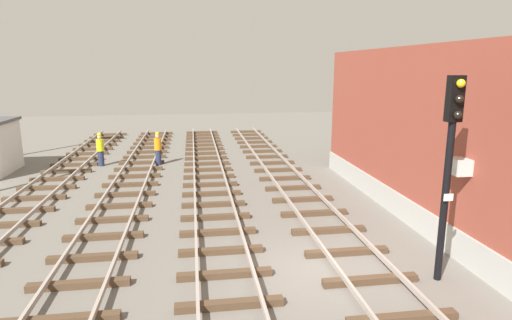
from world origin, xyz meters
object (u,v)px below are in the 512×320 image
(signal_mast, at_px, (450,156))
(track_worker_foreground, at_px, (158,149))
(track_worker_distant, at_px, (100,149))
(brick_building, at_px, (487,138))

(signal_mast, height_order, track_worker_foreground, signal_mast)
(signal_mast, xyz_separation_m, track_worker_distant, (-11.30, 14.84, -2.36))
(signal_mast, height_order, track_worker_distant, signal_mast)
(brick_building, xyz_separation_m, track_worker_distant, (-15.02, 11.17, -2.13))
(track_worker_foreground, bearing_deg, signal_mast, -60.89)
(signal_mast, xyz_separation_m, track_worker_foreground, (-8.17, 14.67, -2.36))
(track_worker_foreground, height_order, track_worker_distant, same)
(brick_building, height_order, track_worker_foreground, brick_building)
(brick_building, relative_size, track_worker_foreground, 9.50)
(signal_mast, relative_size, track_worker_foreground, 2.79)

